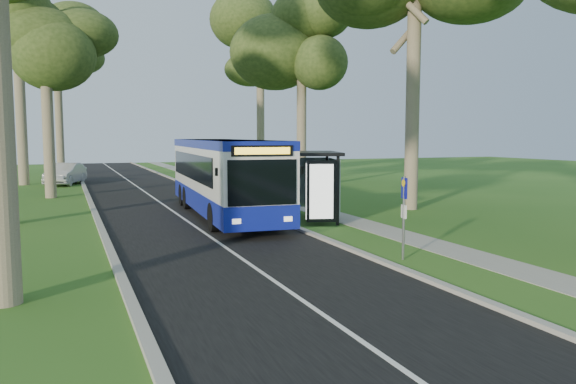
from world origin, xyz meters
name	(u,v)px	position (x,y,z in m)	size (l,w,h in m)	color
ground	(325,241)	(0.00, 0.00, 0.00)	(120.00, 120.00, 0.00)	#2C5A1C
road	(171,210)	(-3.50, 10.00, 0.01)	(7.00, 100.00, 0.02)	black
kerb_east	(240,206)	(0.00, 10.00, 0.06)	(0.25, 100.00, 0.12)	#9E9B93
kerb_west	(95,213)	(-7.00, 10.00, 0.06)	(0.25, 100.00, 0.12)	#9E9B93
centre_line	(171,210)	(-3.50, 10.00, 0.02)	(0.12, 100.00, 0.01)	white
footpath	(295,204)	(3.00, 10.00, 0.01)	(1.50, 100.00, 0.02)	gray
bus	(224,177)	(-1.66, 7.01, 1.77)	(3.46, 12.99, 3.41)	white
bus_stop_sign	(404,208)	(0.84, -3.48, 1.52)	(0.11, 0.34, 2.43)	gray
bus_shelter	(324,172)	(1.82, 3.94, 2.07)	(2.75, 3.78, 2.92)	black
litter_bin	(293,202)	(1.56, 6.75, 0.54)	(0.61, 0.61, 1.06)	black
car_white	(63,173)	(-8.36, 29.69, 0.71)	(1.67, 4.14, 1.41)	silver
car_silver	(66,174)	(-8.16, 27.03, 0.80)	(1.69, 4.84, 1.59)	#AEB0B6
tree_west_c	(44,27)	(-9.00, 18.00, 9.68)	(5.20, 5.20, 13.05)	#7A6B56
tree_west_d	(16,0)	(-11.00, 28.00, 13.15)	(5.20, 5.20, 17.79)	#7A6B56
tree_west_e	(56,49)	(-8.50, 38.00, 11.32)	(5.20, 5.20, 15.28)	#7A6B56
tree_east_c	(302,32)	(6.80, 18.00, 10.47)	(5.20, 5.20, 14.12)	#7A6B56
tree_east_d	(260,46)	(8.00, 30.00, 11.37)	(5.20, 5.20, 15.35)	#7A6B56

